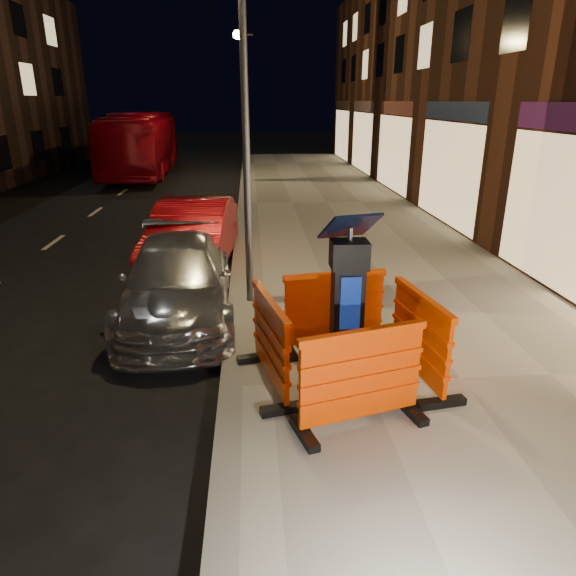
{
  "coord_description": "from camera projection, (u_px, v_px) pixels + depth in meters",
  "views": [
    {
      "loc": [
        0.32,
        -5.74,
        3.58
      ],
      "look_at": [
        0.8,
        1.0,
        1.1
      ],
      "focal_mm": 32.0,
      "sensor_mm": 36.0,
      "label": 1
    }
  ],
  "objects": [
    {
      "name": "barrier_bldgside",
      "position": [
        420.0,
        338.0,
        6.52
      ],
      "size": [
        0.84,
        1.58,
        1.17
      ],
      "primitive_type": "cube",
      "rotation": [
        0.0,
        0.0,
        1.73
      ],
      "color": "#E53B00",
      "rests_on": "sidewalk"
    },
    {
      "name": "parking_kiosk",
      "position": [
        347.0,
        306.0,
        6.3
      ],
      "size": [
        0.78,
        0.78,
        2.1
      ],
      "primitive_type": "cube",
      "rotation": [
        0.0,
        0.0,
        0.19
      ],
      "color": "black",
      "rests_on": "sidewalk"
    },
    {
      "name": "kerb",
      "position": [
        231.0,
        391.0,
        6.56
      ],
      "size": [
        0.3,
        60.0,
        0.15
      ],
      "primitive_type": "cube",
      "color": "slate",
      "rests_on": "ground"
    },
    {
      "name": "barrier_back",
      "position": [
        334.0,
        311.0,
        7.35
      ],
      "size": [
        1.57,
        0.82,
        1.17
      ],
      "primitive_type": "cube",
      "rotation": [
        0.0,
        0.0,
        0.14
      ],
      "color": "#E53B00",
      "rests_on": "sidewalk"
    },
    {
      "name": "street_lamp_far",
      "position": [
        248.0,
        111.0,
        22.38
      ],
      "size": [
        0.12,
        0.12,
        6.0
      ],
      "primitive_type": "cylinder",
      "color": "#3F3F44",
      "rests_on": "sidewalk"
    },
    {
      "name": "car_silver",
      "position": [
        180.0,
        315.0,
        9.07
      ],
      "size": [
        2.16,
        4.65,
        1.31
      ],
      "primitive_type": "imported",
      "rotation": [
        0.0,
        0.0,
        0.07
      ],
      "color": "#BCBCC1",
      "rests_on": "ground"
    },
    {
      "name": "car_red",
      "position": [
        195.0,
        268.0,
        11.66
      ],
      "size": [
        1.91,
        4.63,
        1.49
      ],
      "primitive_type": "imported",
      "rotation": [
        0.0,
        0.0,
        -0.07
      ],
      "color": "maroon",
      "rests_on": "ground"
    },
    {
      "name": "street_lamp_mid",
      "position": [
        245.0,
        128.0,
        8.33
      ],
      "size": [
        0.12,
        0.12,
        6.0
      ],
      "primitive_type": "cylinder",
      "color": "#3F3F44",
      "rests_on": "sidewalk"
    },
    {
      "name": "barrier_front",
      "position": [
        361.0,
        379.0,
        5.57
      ],
      "size": [
        1.61,
        1.01,
        1.17
      ],
      "primitive_type": "cube",
      "rotation": [
        0.0,
        0.0,
        0.28
      ],
      "color": "#E53B00",
      "rests_on": "sidewalk"
    },
    {
      "name": "ground_plane",
      "position": [
        232.0,
        396.0,
        6.59
      ],
      "size": [
        120.0,
        120.0,
        0.0
      ],
      "primitive_type": "plane",
      "color": "black",
      "rests_on": "ground"
    },
    {
      "name": "sidewalk",
      "position": [
        460.0,
        383.0,
        6.76
      ],
      "size": [
        6.0,
        60.0,
        0.15
      ],
      "primitive_type": "cube",
      "color": "gray",
      "rests_on": "ground"
    },
    {
      "name": "bus_doubledecker",
      "position": [
        145.0,
        174.0,
        26.46
      ],
      "size": [
        3.05,
        10.99,
        3.03
      ],
      "primitive_type": "imported",
      "rotation": [
        0.0,
        0.0,
        0.05
      ],
      "color": "maroon",
      "rests_on": "ground"
    },
    {
      "name": "barrier_kerbside",
      "position": [
        270.0,
        343.0,
        6.4
      ],
      "size": [
        0.94,
        1.6,
        1.17
      ],
      "primitive_type": "cube",
      "rotation": [
        0.0,
        0.0,
        1.8
      ],
      "color": "#E53B00",
      "rests_on": "sidewalk"
    }
  ]
}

